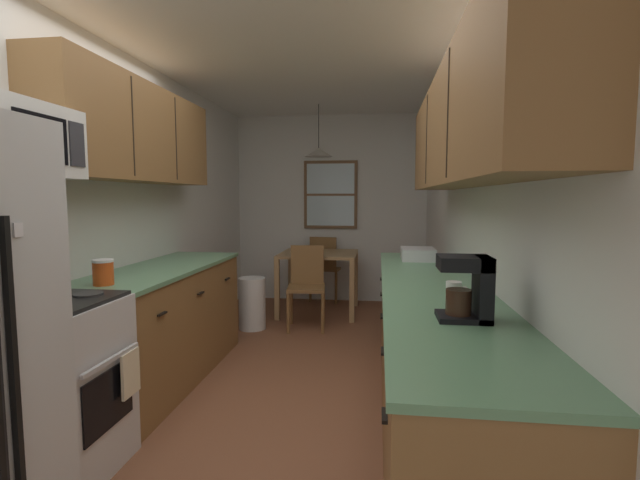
% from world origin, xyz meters
% --- Properties ---
extents(ground_plane, '(12.00, 12.00, 0.00)m').
position_xyz_m(ground_plane, '(0.00, 1.00, 0.00)').
color(ground_plane, brown).
extents(wall_left, '(0.10, 9.00, 2.55)m').
position_xyz_m(wall_left, '(-1.35, 1.00, 1.27)').
color(wall_left, silver).
rests_on(wall_left, ground).
extents(wall_right, '(0.10, 9.00, 2.55)m').
position_xyz_m(wall_right, '(1.35, 1.00, 1.27)').
color(wall_right, silver).
rests_on(wall_right, ground).
extents(wall_back, '(4.40, 0.10, 2.55)m').
position_xyz_m(wall_back, '(0.00, 3.65, 1.27)').
color(wall_back, silver).
rests_on(wall_back, ground).
extents(ceiling_slab, '(4.40, 9.00, 0.08)m').
position_xyz_m(ceiling_slab, '(0.00, 1.00, 2.59)').
color(ceiling_slab, white).
extents(stove_range, '(0.66, 0.58, 1.10)m').
position_xyz_m(stove_range, '(-0.99, -0.58, 0.47)').
color(stove_range, silver).
rests_on(stove_range, ground).
extents(microwave_over_range, '(0.39, 0.56, 0.36)m').
position_xyz_m(microwave_over_range, '(-1.11, -0.58, 1.71)').
color(microwave_over_range, white).
extents(counter_left, '(0.64, 1.88, 0.90)m').
position_xyz_m(counter_left, '(-1.00, 0.65, 0.45)').
color(counter_left, brown).
rests_on(counter_left, ground).
extents(upper_cabinets_left, '(0.33, 1.96, 0.71)m').
position_xyz_m(upper_cabinets_left, '(-1.14, 0.60, 1.91)').
color(upper_cabinets_left, brown).
extents(counter_right, '(0.64, 3.25, 0.90)m').
position_xyz_m(counter_right, '(1.00, 0.15, 0.45)').
color(counter_right, brown).
rests_on(counter_right, ground).
extents(upper_cabinets_right, '(0.33, 2.93, 0.65)m').
position_xyz_m(upper_cabinets_right, '(1.14, 0.10, 1.83)').
color(upper_cabinets_right, brown).
extents(dining_table, '(0.93, 0.87, 0.75)m').
position_xyz_m(dining_table, '(-0.07, 2.88, 0.64)').
color(dining_table, '#A87F51').
rests_on(dining_table, ground).
extents(dining_chair_near, '(0.44, 0.44, 0.90)m').
position_xyz_m(dining_chair_near, '(-0.12, 2.24, 0.50)').
color(dining_chair_near, brown).
rests_on(dining_chair_near, ground).
extents(dining_chair_far, '(0.45, 0.45, 0.90)m').
position_xyz_m(dining_chair_far, '(-0.07, 3.52, 0.50)').
color(dining_chair_far, brown).
rests_on(dining_chair_far, ground).
extents(pendant_light, '(0.34, 0.34, 0.62)m').
position_xyz_m(pendant_light, '(-0.07, 2.88, 1.98)').
color(pendant_light, black).
extents(back_window, '(0.73, 0.05, 0.93)m').
position_xyz_m(back_window, '(-0.00, 3.58, 1.47)').
color(back_window, brown).
extents(trash_bin, '(0.29, 0.29, 0.56)m').
position_xyz_m(trash_bin, '(-0.70, 2.09, 0.28)').
color(trash_bin, white).
rests_on(trash_bin, ground).
extents(storage_canister, '(0.12, 0.12, 0.16)m').
position_xyz_m(storage_canister, '(-1.00, -0.09, 0.98)').
color(storage_canister, '#D84C19').
rests_on(storage_canister, counter_left).
extents(dish_towel, '(0.02, 0.16, 0.24)m').
position_xyz_m(dish_towel, '(-0.64, -0.44, 0.50)').
color(dish_towel, beige).
extents(coffee_maker, '(0.22, 0.18, 0.28)m').
position_xyz_m(coffee_maker, '(1.06, -0.62, 1.05)').
color(coffee_maker, black).
rests_on(coffee_maker, counter_right).
extents(mug_by_coffeemaker, '(0.12, 0.08, 0.11)m').
position_xyz_m(mug_by_coffeemaker, '(1.04, -0.28, 0.95)').
color(mug_by_coffeemaker, white).
rests_on(mug_by_coffeemaker, counter_right).
extents(dish_rack, '(0.28, 0.34, 0.10)m').
position_xyz_m(dish_rack, '(1.00, 1.30, 0.95)').
color(dish_rack, silver).
rests_on(dish_rack, counter_right).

